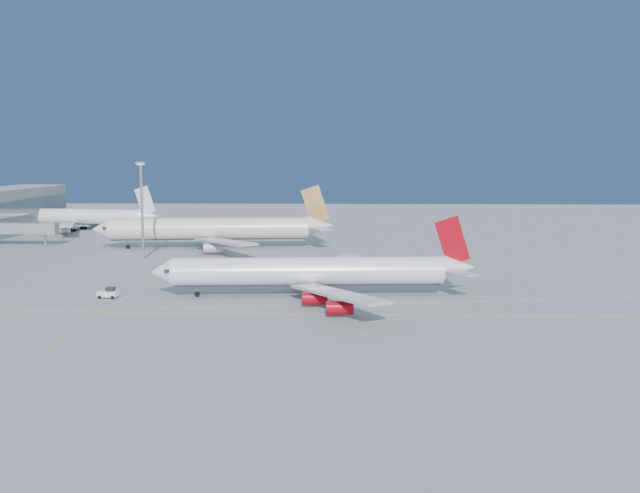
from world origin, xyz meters
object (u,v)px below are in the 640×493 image
Objects in this scene: airliner_etihad at (215,229)px; airliner_third at (79,217)px; airliner_virgin at (315,272)px; light_mast at (142,202)px; pushback_tug at (108,293)px.

airliner_etihad is 71.51m from airliner_third.
light_mast reaches higher than airliner_virgin.
airliner_virgin is at bearing 8.20° from pushback_tug.
airliner_third is at bearing 116.04° from pushback_tug.
pushback_tug is at bearing -179.24° from airliner_virgin.
airliner_virgin is at bearing -45.15° from light_mast.
airliner_third is at bearing 135.31° from airliner_etihad.
airliner_etihad reaches higher than airliner_virgin.
pushback_tug is at bearing -81.71° from light_mast.
airliner_virgin is 38.87m from pushback_tug.
airliner_third is 79.07m from light_mast.
airliner_virgin is 16.67× the size of pushback_tug.
airliner_third is (-55.88, 44.61, -0.64)m from airliner_etihad.
light_mast is at bearing -129.36° from airliner_etihad.
light_mast is (-14.45, -22.02, 9.15)m from airliner_etihad.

